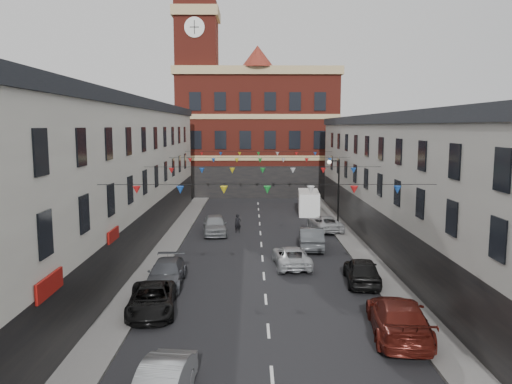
{
  "coord_description": "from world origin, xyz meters",
  "views": [
    {
      "loc": [
        -0.72,
        -28.72,
        8.86
      ],
      "look_at": [
        -0.41,
        6.62,
        4.18
      ],
      "focal_mm": 35.0,
      "sensor_mm": 36.0,
      "label": 1
    }
  ],
  "objects_px": {
    "street_lamp": "(336,184)",
    "car_left_e": "(215,225)",
    "moving_car": "(291,256)",
    "pedestrian": "(238,224)",
    "car_right_f": "(325,223)",
    "car_left_d": "(166,273)",
    "white_van": "(309,202)",
    "car_left_c": "(152,300)",
    "car_right_d": "(362,271)",
    "car_right_c": "(399,317)",
    "car_right_e": "(311,238)"
  },
  "relations": [
    {
      "from": "street_lamp",
      "to": "car_right_c",
      "type": "distance_m",
      "value": 22.79
    },
    {
      "from": "moving_car",
      "to": "street_lamp",
      "type": "bearing_deg",
      "value": -115.11
    },
    {
      "from": "street_lamp",
      "to": "car_right_c",
      "type": "xyz_separation_m",
      "value": [
        -1.05,
        -22.56,
        -3.08
      ]
    },
    {
      "from": "moving_car",
      "to": "car_right_f",
      "type": "bearing_deg",
      "value": -112.46
    },
    {
      "from": "car_left_c",
      "to": "car_left_e",
      "type": "xyz_separation_m",
      "value": [
        1.73,
        17.46,
        0.15
      ]
    },
    {
      "from": "car_right_d",
      "to": "moving_car",
      "type": "bearing_deg",
      "value": -39.19
    },
    {
      "from": "car_right_c",
      "to": "white_van",
      "type": "distance_m",
      "value": 30.0
    },
    {
      "from": "car_left_d",
      "to": "car_right_e",
      "type": "height_order",
      "value": "car_right_e"
    },
    {
      "from": "street_lamp",
      "to": "car_left_e",
      "type": "xyz_separation_m",
      "value": [
        -10.32,
        -2.34,
        -3.1
      ]
    },
    {
      "from": "pedestrian",
      "to": "car_right_f",
      "type": "bearing_deg",
      "value": -12.52
    },
    {
      "from": "car_right_d",
      "to": "car_right_e",
      "type": "distance_m",
      "value": 8.42
    },
    {
      "from": "pedestrian",
      "to": "white_van",
      "type": "bearing_deg",
      "value": 36.16
    },
    {
      "from": "street_lamp",
      "to": "car_left_c",
      "type": "relative_size",
      "value": 1.27
    },
    {
      "from": "car_left_c",
      "to": "car_left_d",
      "type": "distance_m",
      "value": 4.15
    },
    {
      "from": "car_left_c",
      "to": "car_right_d",
      "type": "relative_size",
      "value": 1.05
    },
    {
      "from": "white_van",
      "to": "pedestrian",
      "type": "distance_m",
      "value": 11.54
    },
    {
      "from": "car_right_c",
      "to": "car_right_e",
      "type": "relative_size",
      "value": 1.19
    },
    {
      "from": "car_right_d",
      "to": "car_left_c",
      "type": "bearing_deg",
      "value": 26.17
    },
    {
      "from": "car_left_e",
      "to": "white_van",
      "type": "distance_m",
      "value": 13.18
    },
    {
      "from": "car_left_c",
      "to": "car_left_e",
      "type": "relative_size",
      "value": 0.99
    },
    {
      "from": "car_right_f",
      "to": "car_left_d",
      "type": "bearing_deg",
      "value": 45.38
    },
    {
      "from": "pedestrian",
      "to": "car_right_c",
      "type": "bearing_deg",
      "value": -87.13
    },
    {
      "from": "car_left_e",
      "to": "moving_car",
      "type": "height_order",
      "value": "car_left_e"
    },
    {
      "from": "car_left_e",
      "to": "pedestrian",
      "type": "xyz_separation_m",
      "value": [
        1.88,
        0.58,
        -0.03
      ]
    },
    {
      "from": "car_right_d",
      "to": "car_right_f",
      "type": "bearing_deg",
      "value": -85.29
    },
    {
      "from": "car_left_d",
      "to": "street_lamp",
      "type": "bearing_deg",
      "value": 50.77
    },
    {
      "from": "street_lamp",
      "to": "car_right_f",
      "type": "relative_size",
      "value": 1.25
    },
    {
      "from": "street_lamp",
      "to": "pedestrian",
      "type": "bearing_deg",
      "value": -168.2
    },
    {
      "from": "street_lamp",
      "to": "car_left_e",
      "type": "bearing_deg",
      "value": -167.22
    },
    {
      "from": "car_left_d",
      "to": "white_van",
      "type": "bearing_deg",
      "value": 63.76
    },
    {
      "from": "car_left_d",
      "to": "car_left_e",
      "type": "bearing_deg",
      "value": 80.97
    },
    {
      "from": "car_left_e",
      "to": "car_right_c",
      "type": "height_order",
      "value": "car_right_c"
    },
    {
      "from": "white_van",
      "to": "car_left_e",
      "type": "bearing_deg",
      "value": -128.03
    },
    {
      "from": "car_left_e",
      "to": "car_right_f",
      "type": "relative_size",
      "value": 0.99
    },
    {
      "from": "car_right_d",
      "to": "moving_car",
      "type": "height_order",
      "value": "car_right_d"
    },
    {
      "from": "car_left_c",
      "to": "pedestrian",
      "type": "height_order",
      "value": "pedestrian"
    },
    {
      "from": "car_right_e",
      "to": "pedestrian",
      "type": "xyz_separation_m",
      "value": [
        -5.49,
        5.51,
        -0.01
      ]
    },
    {
      "from": "moving_car",
      "to": "pedestrian",
      "type": "height_order",
      "value": "pedestrian"
    },
    {
      "from": "moving_car",
      "to": "white_van",
      "type": "relative_size",
      "value": 0.9
    },
    {
      "from": "car_left_c",
      "to": "car_right_d",
      "type": "xyz_separation_m",
      "value": [
        11.0,
        4.32,
        0.11
      ]
    },
    {
      "from": "street_lamp",
      "to": "moving_car",
      "type": "height_order",
      "value": "street_lamp"
    },
    {
      "from": "car_right_f",
      "to": "moving_car",
      "type": "relative_size",
      "value": 1.03
    },
    {
      "from": "white_van",
      "to": "pedestrian",
      "type": "height_order",
      "value": "white_van"
    },
    {
      "from": "car_right_c",
      "to": "pedestrian",
      "type": "height_order",
      "value": "car_right_c"
    },
    {
      "from": "pedestrian",
      "to": "street_lamp",
      "type": "bearing_deg",
      "value": -4.89
    },
    {
      "from": "car_left_c",
      "to": "white_van",
      "type": "height_order",
      "value": "white_van"
    },
    {
      "from": "car_left_c",
      "to": "car_right_f",
      "type": "xyz_separation_m",
      "value": [
        11.0,
        18.58,
        0.01
      ]
    },
    {
      "from": "car_right_d",
      "to": "white_van",
      "type": "bearing_deg",
      "value": -84.22
    },
    {
      "from": "street_lamp",
      "to": "white_van",
      "type": "distance_m",
      "value": 8.06
    },
    {
      "from": "car_right_c",
      "to": "white_van",
      "type": "relative_size",
      "value": 1.09
    }
  ]
}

